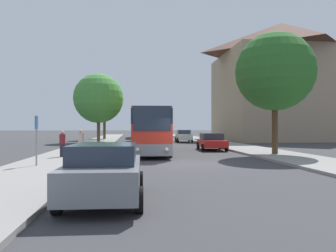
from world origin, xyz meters
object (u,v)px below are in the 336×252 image
(bus_front, at_px, (150,130))
(bus_stop_sign, at_px, (36,134))
(tree_left_near, at_px, (99,98))
(pedestrian_waiting_far, at_px, (81,143))
(bus_middle, at_px, (145,128))
(parked_car_right_near, at_px, (212,141))
(bus_rear, at_px, (140,128))
(tree_right_near, at_px, (275,72))
(tree_left_far, at_px, (104,101))
(parked_car_left_curb, at_px, (105,171))
(pedestrian_waiting_near, at_px, (62,144))
(parked_car_right_far, at_px, (184,136))

(bus_front, relative_size, bus_stop_sign, 4.64)
(bus_stop_sign, height_order, tree_left_near, tree_left_near)
(bus_front, xyz_separation_m, pedestrian_waiting_far, (-4.37, -4.44, -0.73))
(bus_front, distance_m, bus_stop_sign, 10.12)
(bus_middle, relative_size, tree_left_near, 1.40)
(parked_car_right_near, bearing_deg, bus_middle, -65.64)
(bus_middle, xyz_separation_m, bus_rear, (-0.19, 16.22, -0.05))
(parked_car_right_near, relative_size, tree_right_near, 0.53)
(bus_stop_sign, bearing_deg, bus_front, 54.49)
(parked_car_right_near, bearing_deg, tree_left_far, -61.02)
(bus_middle, relative_size, parked_car_left_curb, 2.76)
(bus_front, xyz_separation_m, tree_right_near, (8.42, -2.92, 4.05))
(bus_stop_sign, relative_size, tree_left_near, 0.28)
(pedestrian_waiting_near, bearing_deg, bus_stop_sign, 108.38)
(parked_car_left_curb, height_order, bus_stop_sign, bus_stop_sign)
(parked_car_left_curb, bearing_deg, tree_left_far, 96.45)
(parked_car_left_curb, xyz_separation_m, pedestrian_waiting_near, (-3.54, 11.74, 0.15))
(parked_car_left_curb, height_order, tree_left_near, tree_left_near)
(bus_middle, relative_size, tree_left_far, 1.47)
(bus_middle, distance_m, bus_stop_sign, 25.09)
(bus_front, relative_size, tree_left_near, 1.32)
(parked_car_right_far, height_order, pedestrian_waiting_near, pedestrian_waiting_near)
(pedestrian_waiting_far, relative_size, tree_left_far, 0.21)
(bus_front, distance_m, tree_left_far, 26.17)
(tree_right_near, bearing_deg, bus_stop_sign, -159.58)
(bus_stop_sign, distance_m, tree_left_near, 25.47)
(parked_car_left_curb, xyz_separation_m, tree_right_near, (10.48, 12.60, 4.97))
(parked_car_right_far, relative_size, tree_left_far, 0.50)
(bus_rear, relative_size, pedestrian_waiting_far, 7.08)
(parked_car_left_curb, bearing_deg, bus_rear, 89.17)
(parked_car_left_curb, xyz_separation_m, tree_left_near, (-3.46, 32.45, 4.70))
(tree_right_near, bearing_deg, tree_left_far, 116.28)
(parked_car_right_near, height_order, tree_left_near, tree_left_near)
(parked_car_right_near, height_order, pedestrian_waiting_near, pedestrian_waiting_near)
(bus_middle, height_order, parked_car_left_curb, bus_middle)
(bus_rear, distance_m, parked_car_left_curb, 47.89)
(parked_car_left_curb, relative_size, tree_left_near, 0.51)
(bus_stop_sign, distance_m, tree_left_far, 33.76)
(bus_stop_sign, bearing_deg, tree_right_near, 20.42)
(bus_stop_sign, relative_size, tree_left_far, 0.30)
(tree_left_far, xyz_separation_m, tree_right_near, (13.91, -28.17, -0.06))
(bus_front, bearing_deg, bus_middle, 91.24)
(pedestrian_waiting_near, relative_size, tree_left_far, 0.20)
(bus_rear, bearing_deg, bus_stop_sign, -99.35)
(parked_car_left_curb, distance_m, pedestrian_waiting_near, 12.26)
(bus_front, height_order, tree_left_near, tree_left_near)
(parked_car_right_far, height_order, tree_right_near, tree_right_near)
(bus_middle, bearing_deg, parked_car_right_far, 11.11)
(parked_car_right_far, bearing_deg, bus_stop_sign, 68.06)
(parked_car_left_curb, bearing_deg, parked_car_right_near, 69.50)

